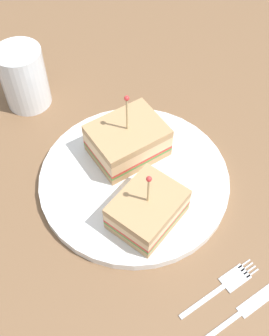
{
  "coord_description": "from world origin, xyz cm",
  "views": [
    {
      "loc": [
        -33.97,
        0.05,
        49.45
      ],
      "look_at": [
        0.0,
        0.0,
        3.38
      ],
      "focal_mm": 44.54,
      "sensor_mm": 36.0,
      "label": 1
    }
  ],
  "objects_px": {
    "drink_glass": "(25,80)",
    "knife": "(248,308)",
    "sandwich_half_front": "(128,140)",
    "plate": "(134,179)",
    "sandwich_half_back": "(148,209)",
    "fork": "(227,284)"
  },
  "relations": [
    {
      "from": "drink_glass",
      "to": "knife",
      "type": "bearing_deg",
      "value": -138.48
    },
    {
      "from": "sandwich_half_back",
      "to": "drink_glass",
      "type": "height_order",
      "value": "sandwich_half_back"
    },
    {
      "from": "sandwich_half_front",
      "to": "knife",
      "type": "xyz_separation_m",
      "value": [
        -0.23,
        -0.14,
        -0.04
      ]
    },
    {
      "from": "sandwich_half_front",
      "to": "knife",
      "type": "relative_size",
      "value": 1.07
    },
    {
      "from": "sandwich_half_back",
      "to": "knife",
      "type": "xyz_separation_m",
      "value": [
        -0.11,
        -0.12,
        -0.03
      ]
    },
    {
      "from": "plate",
      "to": "fork",
      "type": "height_order",
      "value": "plate"
    },
    {
      "from": "knife",
      "to": "fork",
      "type": "bearing_deg",
      "value": 33.8
    },
    {
      "from": "sandwich_half_front",
      "to": "fork",
      "type": "distance_m",
      "value": 0.24
    },
    {
      "from": "plate",
      "to": "knife",
      "type": "relative_size",
      "value": 2.25
    },
    {
      "from": "plate",
      "to": "sandwich_half_back",
      "type": "xyz_separation_m",
      "value": [
        -0.07,
        -0.02,
        0.03
      ]
    },
    {
      "from": "drink_glass",
      "to": "knife",
      "type": "distance_m",
      "value": 0.47
    },
    {
      "from": "plate",
      "to": "sandwich_half_front",
      "type": "height_order",
      "value": "sandwich_half_front"
    },
    {
      "from": "sandwich_half_back",
      "to": "knife",
      "type": "relative_size",
      "value": 0.96
    },
    {
      "from": "fork",
      "to": "sandwich_half_front",
      "type": "bearing_deg",
      "value": 31.89
    },
    {
      "from": "plate",
      "to": "sandwich_half_back",
      "type": "relative_size",
      "value": 2.34
    },
    {
      "from": "sandwich_half_front",
      "to": "knife",
      "type": "height_order",
      "value": "sandwich_half_front"
    },
    {
      "from": "plate",
      "to": "fork",
      "type": "relative_size",
      "value": 2.59
    },
    {
      "from": "drink_glass",
      "to": "plate",
      "type": "bearing_deg",
      "value": -133.48
    },
    {
      "from": "sandwich_half_back",
      "to": "fork",
      "type": "distance_m",
      "value": 0.13
    },
    {
      "from": "knife",
      "to": "drink_glass",
      "type": "bearing_deg",
      "value": 41.52
    },
    {
      "from": "plate",
      "to": "knife",
      "type": "distance_m",
      "value": 0.23
    },
    {
      "from": "plate",
      "to": "sandwich_half_front",
      "type": "xyz_separation_m",
      "value": [
        0.04,
        0.01,
        0.03
      ]
    }
  ]
}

